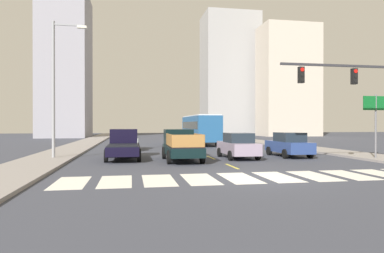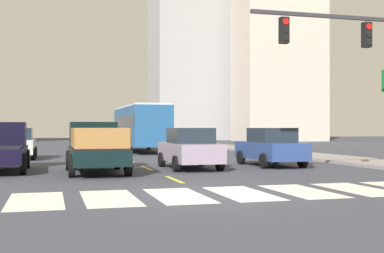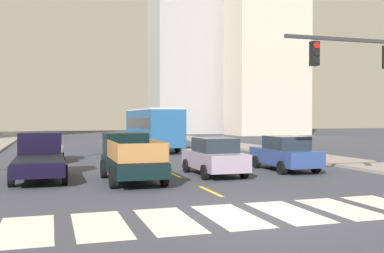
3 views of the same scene
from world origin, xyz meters
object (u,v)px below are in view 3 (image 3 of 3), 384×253
object	(u,v)px
sedan_near_left	(214,156)
city_bus	(152,126)
pickup_dark	(40,158)
sedan_mid	(285,153)
sedan_far	(46,147)
pickup_stakebed	(130,158)

from	to	relation	value
sedan_near_left	city_bus	bearing A→B (deg)	85.57
sedan_near_left	pickup_dark	bearing A→B (deg)	170.10
pickup_dark	sedan_mid	bearing A→B (deg)	-3.54
city_bus	sedan_far	bearing A→B (deg)	-137.80
pickup_stakebed	sedan_far	bearing A→B (deg)	107.33
pickup_stakebed	city_bus	distance (m)	17.54
city_bus	sedan_mid	world-z (taller)	city_bus
city_bus	sedan_near_left	xyz separation A→B (m)	(-0.69, -16.34, -1.09)
pickup_stakebed	city_bus	size ratio (longest dim) A/B	0.48
city_bus	sedan_mid	distance (m)	16.10
sedan_far	sedan_near_left	world-z (taller)	same
pickup_stakebed	sedan_near_left	bearing A→B (deg)	5.23
pickup_dark	city_bus	distance (m)	17.42
pickup_stakebed	pickup_dark	xyz separation A→B (m)	(-3.64, 1.59, -0.02)
sedan_mid	sedan_near_left	bearing A→B (deg)	-172.74
sedan_far	city_bus	bearing A→B (deg)	42.74
pickup_dark	sedan_mid	xyz separation A→B (m)	(11.55, -0.45, -0.06)
pickup_stakebed	sedan_near_left	world-z (taller)	pickup_stakebed
pickup_stakebed	sedan_far	distance (m)	10.18
sedan_far	sedan_mid	distance (m)	14.15
city_bus	sedan_near_left	bearing A→B (deg)	-92.28
sedan_mid	sedan_near_left	world-z (taller)	same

